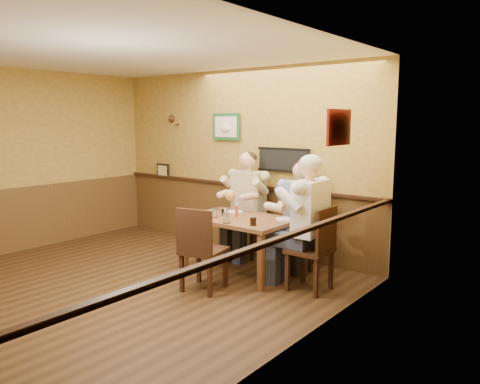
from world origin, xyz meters
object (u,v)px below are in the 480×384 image
Objects in this scene: diner_tan_shirt at (248,210)px; chair_back_right at (300,234)px; diner_white_elder at (310,230)px; water_glass_mid at (226,218)px; water_glass_left at (215,213)px; dining_table at (239,224)px; diner_blue_polo at (301,220)px; hot_sauce_bottle at (236,210)px; chair_right_end at (310,248)px; salt_shaker at (225,212)px; pepper_shaker at (223,212)px; chair_near_side at (204,248)px; cola_tumbler at (253,221)px; chair_back_left at (248,223)px.

chair_back_right is at bearing -3.01° from diner_tan_shirt.
diner_white_elder is 1.05m from water_glass_mid.
dining_table is at bearing 38.29° from water_glass_left.
water_glass_left is at bearing -150.01° from diner_blue_polo.
dining_table is 0.19m from hot_sauce_bottle.
salt_shaker is (-1.30, -0.03, 0.28)m from chair_right_end.
water_glass_mid is at bearing -76.73° from dining_table.
chair_back_right is 0.92m from diner_tan_shirt.
salt_shaker is at bearing 73.47° from pepper_shaker.
salt_shaker is 0.03m from pepper_shaker.
chair_right_end is 11.35× the size of salt_shaker.
water_glass_mid is at bearing -131.29° from chair_back_right.
cola_tumbler is at bearing -137.65° from chair_near_side.
cola_tumbler is at bearing -32.48° from dining_table.
diner_blue_polo reaches higher than water_glass_mid.
chair_back_right is 1.23m from water_glass_mid.
diner_tan_shirt is 0.77m from pepper_shaker.
cola_tumbler is (-0.63, -0.28, 0.29)m from chair_right_end.
chair_back_left is 0.97× the size of chair_near_side.
chair_right_end reaches higher than chair_back_left.
diner_blue_polo is (0.43, 1.50, 0.15)m from chair_near_side.
cola_tumbler is at bearing -18.34° from pepper_shaker.
chair_back_right is at bearing 50.78° from hot_sauce_bottle.
diner_white_elder is at bearing 24.04° from cola_tumbler.
water_glass_left is at bearing -97.57° from salt_shaker.
chair_back_left reaches higher than water_glass_left.
chair_near_side is at bearing -53.00° from chair_right_end.
diner_white_elder is 1.30m from salt_shaker.
chair_back_left is 10.96× the size of pepper_shaker.
diner_tan_shirt is at bearing 101.80° from salt_shaker.
hot_sauce_bottle is 0.20m from pepper_shaker.
cola_tumbler is (0.36, 0.50, 0.29)m from chair_near_side.
hot_sauce_bottle is (-1.13, 0.02, 0.32)m from chair_right_end.
dining_table is 1.06× the size of diner_blue_polo.
water_glass_mid is at bearing -47.68° from salt_shaker.
chair_right_end is 0.70× the size of diner_white_elder.
chair_back_left reaches higher than cola_tumbler.
water_glass_left is 0.70m from cola_tumbler.
water_glass_left is at bearing -130.56° from hot_sauce_bottle.
chair_back_left is 0.80m from salt_shaker.
diner_white_elder reaches higher than dining_table.
hot_sauce_bottle is (0.32, -0.68, 0.34)m from chair_back_left.
hot_sauce_bottle is at bearing -149.68° from chair_back_right.
salt_shaker is at bearing 82.43° from water_glass_left.
chair_near_side reaches higher than water_glass_mid.
water_glass_mid is (-0.42, -1.10, 0.15)m from diner_blue_polo.
water_glass_mid is 0.79× the size of hot_sauce_bottle.
diner_white_elder is 1.35m from water_glass_left.
diner_white_elder is 1.31m from pepper_shaker.
chair_back_left is 0.75× the size of diner_blue_polo.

